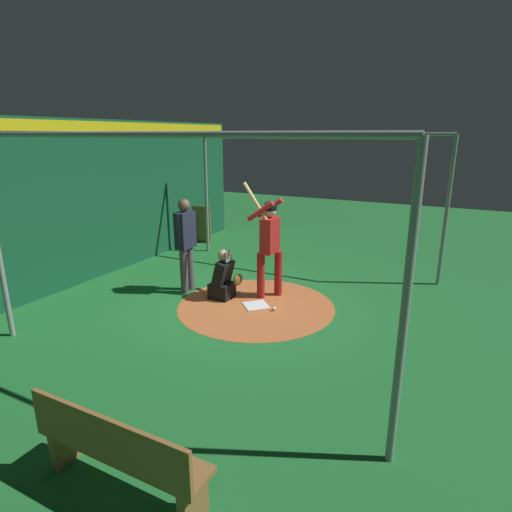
{
  "coord_description": "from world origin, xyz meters",
  "views": [
    {
      "loc": [
        3.23,
        -6.32,
        3.02
      ],
      "look_at": [
        0.0,
        0.0,
        0.95
      ],
      "focal_mm": 29.47,
      "sensor_mm": 36.0,
      "label": 1
    }
  ],
  "objects_px": {
    "batter": "(269,239)",
    "baseball_0": "(274,309)",
    "bench": "(117,451)",
    "home_plate": "(256,305)",
    "umpire": "(186,240)",
    "bat_rack": "(199,225)",
    "catcher": "(224,279)"
  },
  "relations": [
    {
      "from": "catcher",
      "to": "bench",
      "type": "xyz_separation_m",
      "value": [
        1.56,
        -4.3,
        0.07
      ]
    },
    {
      "from": "home_plate",
      "to": "batter",
      "type": "relative_size",
      "value": 0.19
    },
    {
      "from": "bat_rack",
      "to": "bench",
      "type": "xyz_separation_m",
      "value": [
        4.5,
        -7.74,
        -0.05
      ]
    },
    {
      "from": "umpire",
      "to": "baseball_0",
      "type": "bearing_deg",
      "value": -3.41
    },
    {
      "from": "batter",
      "to": "bench",
      "type": "bearing_deg",
      "value": -79.97
    },
    {
      "from": "catcher",
      "to": "bat_rack",
      "type": "relative_size",
      "value": 0.91
    },
    {
      "from": "umpire",
      "to": "bat_rack",
      "type": "height_order",
      "value": "umpire"
    },
    {
      "from": "batter",
      "to": "bat_rack",
      "type": "height_order",
      "value": "batter"
    },
    {
      "from": "bat_rack",
      "to": "catcher",
      "type": "bearing_deg",
      "value": -49.54
    },
    {
      "from": "umpire",
      "to": "bench",
      "type": "xyz_separation_m",
      "value": [
        2.4,
        -4.29,
        -0.6
      ]
    },
    {
      "from": "bat_rack",
      "to": "baseball_0",
      "type": "height_order",
      "value": "bat_rack"
    },
    {
      "from": "catcher",
      "to": "bench",
      "type": "bearing_deg",
      "value": -70.03
    },
    {
      "from": "bat_rack",
      "to": "bench",
      "type": "relative_size",
      "value": 0.62
    },
    {
      "from": "umpire",
      "to": "bench",
      "type": "height_order",
      "value": "umpire"
    },
    {
      "from": "home_plate",
      "to": "umpire",
      "type": "height_order",
      "value": "umpire"
    },
    {
      "from": "home_plate",
      "to": "baseball_0",
      "type": "relative_size",
      "value": 5.68
    },
    {
      "from": "bat_rack",
      "to": "umpire",
      "type": "bearing_deg",
      "value": -58.7
    },
    {
      "from": "bat_rack",
      "to": "baseball_0",
      "type": "relative_size",
      "value": 14.2
    },
    {
      "from": "bench",
      "to": "umpire",
      "type": "bearing_deg",
      "value": 119.21
    },
    {
      "from": "batter",
      "to": "baseball_0",
      "type": "xyz_separation_m",
      "value": [
        0.39,
        -0.6,
        -1.1
      ]
    },
    {
      "from": "baseball_0",
      "to": "catcher",
      "type": "bearing_deg",
      "value": 173.48
    },
    {
      "from": "batter",
      "to": "baseball_0",
      "type": "bearing_deg",
      "value": -57.23
    },
    {
      "from": "catcher",
      "to": "baseball_0",
      "type": "distance_m",
      "value": 1.16
    },
    {
      "from": "batter",
      "to": "bench",
      "type": "height_order",
      "value": "batter"
    },
    {
      "from": "bench",
      "to": "bat_rack",
      "type": "bearing_deg",
      "value": 120.15
    },
    {
      "from": "umpire",
      "to": "catcher",
      "type": "bearing_deg",
      "value": 0.74
    },
    {
      "from": "home_plate",
      "to": "batter",
      "type": "distance_m",
      "value": 1.26
    },
    {
      "from": "catcher",
      "to": "baseball_0",
      "type": "relative_size",
      "value": 12.94
    },
    {
      "from": "bat_rack",
      "to": "bench",
      "type": "bearing_deg",
      "value": -59.85
    },
    {
      "from": "home_plate",
      "to": "umpire",
      "type": "relative_size",
      "value": 0.23
    },
    {
      "from": "catcher",
      "to": "bench",
      "type": "height_order",
      "value": "catcher"
    },
    {
      "from": "batter",
      "to": "bat_rack",
      "type": "xyz_separation_m",
      "value": [
        -3.65,
        2.96,
        -0.64
      ]
    }
  ]
}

